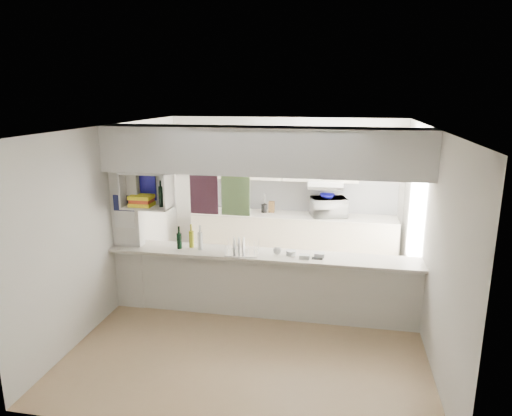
% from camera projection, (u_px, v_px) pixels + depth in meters
% --- Properties ---
extents(floor, '(4.80, 4.80, 0.00)m').
position_uv_depth(floor, '(261.00, 316.00, 6.35)').
color(floor, tan).
rests_on(floor, ground).
extents(ceiling, '(4.80, 4.80, 0.00)m').
position_uv_depth(ceiling, '(262.00, 127.00, 5.71)').
color(ceiling, white).
rests_on(ceiling, wall_back).
extents(wall_back, '(4.20, 0.00, 4.20)m').
position_uv_depth(wall_back, '(285.00, 190.00, 8.31)').
color(wall_back, silver).
rests_on(wall_back, floor).
extents(wall_left, '(0.00, 4.80, 4.80)m').
position_uv_depth(wall_left, '(115.00, 218.00, 6.41)').
color(wall_left, silver).
rests_on(wall_left, floor).
extents(wall_right, '(0.00, 4.80, 4.80)m').
position_uv_depth(wall_right, '(428.00, 235.00, 5.65)').
color(wall_right, silver).
rests_on(wall_right, floor).
extents(servery_partition, '(4.20, 0.50, 2.60)m').
position_uv_depth(servery_partition, '(249.00, 199.00, 5.97)').
color(servery_partition, silver).
rests_on(servery_partition, floor).
extents(cubby_shelf, '(0.65, 0.35, 0.50)m').
position_uv_depth(cubby_shelf, '(147.00, 192.00, 6.16)').
color(cubby_shelf, white).
rests_on(cubby_shelf, bulkhead).
extents(kitchen_run, '(3.60, 0.63, 2.24)m').
position_uv_depth(kitchen_run, '(291.00, 219.00, 8.15)').
color(kitchen_run, beige).
rests_on(kitchen_run, floor).
extents(microwave, '(0.68, 0.55, 0.33)m').
position_uv_depth(microwave, '(329.00, 207.00, 7.94)').
color(microwave, white).
rests_on(microwave, bench_top).
extents(bowl, '(0.27, 0.27, 0.07)m').
position_uv_depth(bowl, '(327.00, 196.00, 7.89)').
color(bowl, '#0D0B7B').
rests_on(bowl, microwave).
extents(dish_rack, '(0.47, 0.37, 0.23)m').
position_uv_depth(dish_rack, '(242.00, 247.00, 6.10)').
color(dish_rack, silver).
rests_on(dish_rack, breakfast_bar).
extents(cup, '(0.12, 0.12, 0.09)m').
position_uv_depth(cup, '(277.00, 251.00, 6.04)').
color(cup, white).
rests_on(cup, dish_rack).
extents(wine_bottles, '(0.37, 0.15, 0.35)m').
position_uv_depth(wine_bottles, '(191.00, 240.00, 6.28)').
color(wine_bottles, black).
rests_on(wine_bottles, breakfast_bar).
extents(plastic_tubs, '(0.50, 0.21, 0.07)m').
position_uv_depth(plastic_tubs, '(303.00, 255.00, 5.99)').
color(plastic_tubs, silver).
rests_on(plastic_tubs, breakfast_bar).
extents(utensil_jar, '(0.11, 0.11, 0.15)m').
position_uv_depth(utensil_jar, '(264.00, 208.00, 8.21)').
color(utensil_jar, black).
rests_on(utensil_jar, bench_top).
extents(knife_block, '(0.10, 0.08, 0.20)m').
position_uv_depth(knife_block, '(272.00, 207.00, 8.21)').
color(knife_block, brown).
rests_on(knife_block, bench_top).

